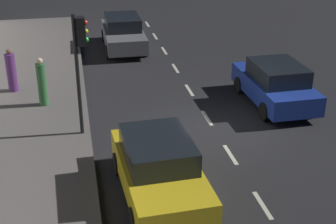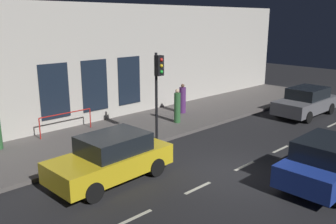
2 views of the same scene
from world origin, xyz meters
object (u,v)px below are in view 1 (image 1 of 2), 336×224
object	(u,v)px
parked_car_0	(159,168)
parked_car_1	(123,33)
traffic_light	(80,50)
pedestrian_2	(11,72)
parked_car_2	(275,84)
pedestrian_0	(42,83)

from	to	relation	value
parked_car_0	parked_car_1	xyz separation A→B (m)	(-0.56, -12.81, 0.00)
parked_car_0	parked_car_1	world-z (taller)	same
traffic_light	pedestrian_2	distance (m)	5.22
traffic_light	parked_car_1	bearing A→B (deg)	-103.75
parked_car_1	pedestrian_2	size ratio (longest dim) A/B	2.66
traffic_light	pedestrian_2	size ratio (longest dim) A/B	2.29
traffic_light	parked_car_0	distance (m)	4.53
parked_car_2	pedestrian_0	world-z (taller)	pedestrian_0
traffic_light	parked_car_2	world-z (taller)	traffic_light
traffic_light	parked_car_0	xyz separation A→B (m)	(-1.68, 3.65, -2.09)
pedestrian_2	parked_car_1	bearing A→B (deg)	-153.92
parked_car_1	pedestrian_2	distance (m)	6.96
parked_car_0	parked_car_2	size ratio (longest dim) A/B	1.04
traffic_light	pedestrian_2	xyz separation A→B (m)	(2.55, -4.11, -1.97)
parked_car_1	parked_car_2	world-z (taller)	same
parked_car_2	parked_car_0	bearing A→B (deg)	-137.62
pedestrian_2	traffic_light	bearing A→B (deg)	101.35
parked_car_1	pedestrian_0	xyz separation A→B (m)	(3.61, 6.64, 0.18)
parked_car_1	pedestrian_0	distance (m)	7.56
parked_car_1	traffic_light	bearing A→B (deg)	76.64
pedestrian_2	parked_car_2	bearing A→B (deg)	142.74
parked_car_0	pedestrian_0	bearing A→B (deg)	-66.25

